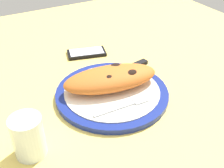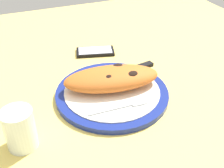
# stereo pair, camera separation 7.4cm
# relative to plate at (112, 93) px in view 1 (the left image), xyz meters

# --- Properties ---
(ground_plane) EXTENTS (1.50, 1.50, 0.03)m
(ground_plane) POSITION_rel_plate_xyz_m (0.00, 0.00, -0.02)
(ground_plane) COLOR #EACC60
(plate) EXTENTS (0.30, 0.30, 0.02)m
(plate) POSITION_rel_plate_xyz_m (0.00, 0.00, 0.00)
(plate) COLOR navy
(plate) RESTS_ON ground_plane
(calzone) EXTENTS (0.27, 0.16, 0.05)m
(calzone) POSITION_rel_plate_xyz_m (0.01, 0.02, 0.04)
(calzone) COLOR #C16023
(calzone) RESTS_ON plate
(fork) EXTENTS (0.15, 0.02, 0.00)m
(fork) POSITION_rel_plate_xyz_m (0.00, -0.08, 0.01)
(fork) COLOR silver
(fork) RESTS_ON plate
(knife) EXTENTS (0.22, 0.05, 0.01)m
(knife) POSITION_rel_plate_xyz_m (0.09, 0.06, 0.01)
(knife) COLOR silver
(knife) RESTS_ON plate
(smartphone) EXTENTS (0.14, 0.09, 0.01)m
(smartphone) POSITION_rel_plate_xyz_m (0.04, 0.25, -0.00)
(smartphone) COLOR black
(smartphone) RESTS_ON ground_plane
(water_glass) EXTENTS (0.07, 0.07, 0.09)m
(water_glass) POSITION_rel_plate_xyz_m (-0.25, -0.09, 0.03)
(water_glass) COLOR silver
(water_glass) RESTS_ON ground_plane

